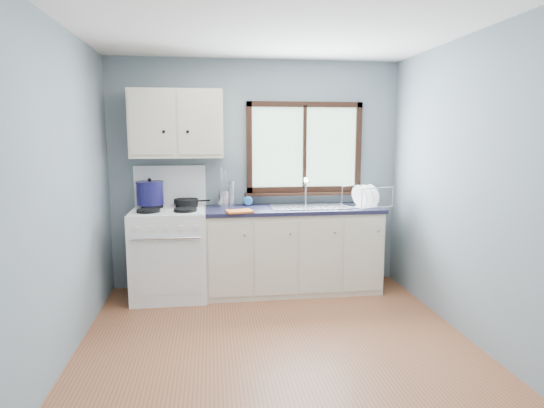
{
  "coord_description": "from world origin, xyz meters",
  "views": [
    {
      "loc": [
        -0.51,
        -3.24,
        1.68
      ],
      "look_at": [
        0.05,
        0.9,
        1.05
      ],
      "focal_mm": 30.0,
      "sensor_mm": 36.0,
      "label": 1
    }
  ],
  "objects": [
    {
      "name": "floor",
      "position": [
        0.0,
        0.0,
        -0.01
      ],
      "size": [
        3.2,
        3.6,
        0.02
      ],
      "primitive_type": "cube",
      "color": "#975836",
      "rests_on": "ground"
    },
    {
      "name": "ceiling",
      "position": [
        0.0,
        0.0,
        2.51
      ],
      "size": [
        3.2,
        3.6,
        0.02
      ],
      "primitive_type": "cube",
      "color": "white",
      "rests_on": "wall_back"
    },
    {
      "name": "wall_back",
      "position": [
        0.0,
        1.81,
        1.25
      ],
      "size": [
        3.2,
        0.02,
        2.5
      ],
      "primitive_type": "cube",
      "color": "gray",
      "rests_on": "ground"
    },
    {
      "name": "wall_front",
      "position": [
        0.0,
        -1.81,
        1.25
      ],
      "size": [
        3.2,
        0.02,
        2.5
      ],
      "primitive_type": "cube",
      "color": "gray",
      "rests_on": "ground"
    },
    {
      "name": "wall_left",
      "position": [
        -1.61,
        0.0,
        1.25
      ],
      "size": [
        0.02,
        3.6,
        2.5
      ],
      "primitive_type": "cube",
      "color": "gray",
      "rests_on": "ground"
    },
    {
      "name": "wall_right",
      "position": [
        1.61,
        0.0,
        1.25
      ],
      "size": [
        0.02,
        3.6,
        2.5
      ],
      "primitive_type": "cube",
      "color": "gray",
      "rests_on": "ground"
    },
    {
      "name": "gas_range",
      "position": [
        -0.95,
        1.47,
        0.49
      ],
      "size": [
        0.76,
        0.69,
        1.36
      ],
      "color": "white",
      "rests_on": "floor"
    },
    {
      "name": "base_cabinets",
      "position": [
        0.36,
        1.49,
        0.41
      ],
      "size": [
        1.85,
        0.6,
        0.88
      ],
      "color": "beige",
      "rests_on": "floor"
    },
    {
      "name": "countertop",
      "position": [
        0.36,
        1.49,
        0.9
      ],
      "size": [
        1.89,
        0.64,
        0.04
      ],
      "primitive_type": "cube",
      "color": "black",
      "rests_on": "base_cabinets"
    },
    {
      "name": "sink",
      "position": [
        0.54,
        1.49,
        0.86
      ],
      "size": [
        0.84,
        0.46,
        0.44
      ],
      "color": "silver",
      "rests_on": "countertop"
    },
    {
      "name": "window",
      "position": [
        0.54,
        1.77,
        1.48
      ],
      "size": [
        1.36,
        0.1,
        1.03
      ],
      "color": "#9EC6A8",
      "rests_on": "wall_back"
    },
    {
      "name": "upper_cabinets",
      "position": [
        -0.85,
        1.63,
        1.8
      ],
      "size": [
        0.95,
        0.35,
        0.7
      ],
      "color": "beige",
      "rests_on": "wall_back"
    },
    {
      "name": "skillet",
      "position": [
        -0.78,
        1.63,
        0.99
      ],
      "size": [
        0.4,
        0.3,
        0.05
      ],
      "rotation": [
        0.0,
        0.0,
        0.17
      ],
      "color": "black",
      "rests_on": "gas_range"
    },
    {
      "name": "stockpot",
      "position": [
        -1.15,
        1.62,
        1.09
      ],
      "size": [
        0.36,
        0.36,
        0.28
      ],
      "rotation": [
        0.0,
        0.0,
        -0.29
      ],
      "color": "#161348",
      "rests_on": "gas_range"
    },
    {
      "name": "utensil_crock",
      "position": [
        -0.38,
        1.68,
        1.01
      ],
      "size": [
        0.15,
        0.15,
        0.42
      ],
      "rotation": [
        0.0,
        0.0,
        -0.15
      ],
      "color": "silver",
      "rests_on": "countertop"
    },
    {
      "name": "thermos",
      "position": [
        -0.29,
        1.68,
        1.05
      ],
      "size": [
        0.08,
        0.08,
        0.27
      ],
      "primitive_type": "cylinder",
      "rotation": [
        0.0,
        0.0,
        0.34
      ],
      "color": "silver",
      "rests_on": "countertop"
    },
    {
      "name": "soap_bottle",
      "position": [
        -0.11,
        1.65,
        1.05
      ],
      "size": [
        0.11,
        0.11,
        0.27
      ],
      "primitive_type": "imported",
      "rotation": [
        0.0,
        0.0,
        0.03
      ],
      "color": "#2E75BB",
      "rests_on": "countertop"
    },
    {
      "name": "dish_towel",
      "position": [
        -0.23,
        1.25,
        0.93
      ],
      "size": [
        0.29,
        0.23,
        0.02
      ],
      "primitive_type": "cube",
      "rotation": [
        0.0,
        0.0,
        0.2
      ],
      "color": "orange",
      "rests_on": "countertop"
    },
    {
      "name": "dish_rack",
      "position": [
        1.16,
        1.45,
        0.98
      ],
      "size": [
        0.55,
        0.49,
        0.24
      ],
      "rotation": [
        0.0,
        0.0,
        0.39
      ],
      "color": "silver",
      "rests_on": "countertop"
    }
  ]
}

